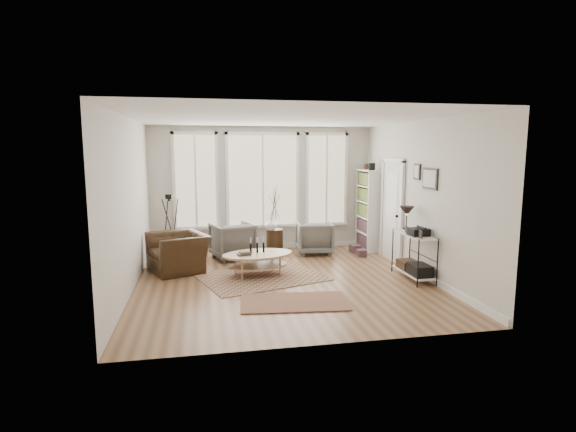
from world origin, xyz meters
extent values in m
plane|color=#8C6545|center=(0.00, 0.00, 0.00)|extent=(5.50, 5.50, 0.00)
plane|color=white|center=(0.00, 0.00, 2.90)|extent=(5.50, 5.50, 0.00)
cube|color=beige|center=(0.00, 2.75, 1.45)|extent=(5.20, 0.04, 2.90)
cube|color=beige|center=(0.00, -2.75, 1.45)|extent=(5.20, 0.04, 2.90)
cube|color=beige|center=(-2.60, 0.00, 1.45)|extent=(0.04, 5.50, 2.90)
cube|color=beige|center=(2.60, 0.00, 1.45)|extent=(0.04, 5.50, 2.90)
cube|color=white|center=(0.00, 2.74, 0.06)|extent=(5.10, 0.04, 0.12)
cube|color=white|center=(2.58, 0.00, 0.06)|extent=(0.03, 5.40, 0.12)
cube|color=#CBB57F|center=(0.00, 2.73, 1.65)|extent=(1.60, 0.03, 2.10)
cube|color=#CBB57F|center=(-1.55, 2.73, 1.65)|extent=(0.90, 0.03, 2.10)
cube|color=#CBB57F|center=(1.55, 2.73, 1.65)|extent=(0.90, 0.03, 2.10)
cube|color=white|center=(0.00, 2.71, 1.65)|extent=(1.74, 0.06, 2.24)
cube|color=white|center=(-1.55, 2.71, 1.65)|extent=(1.04, 0.06, 2.24)
cube|color=white|center=(1.55, 2.71, 1.65)|extent=(1.04, 0.06, 2.24)
cube|color=white|center=(0.00, 2.69, 0.57)|extent=(4.10, 0.12, 0.06)
cube|color=silver|center=(2.58, 1.15, 1.05)|extent=(0.04, 0.88, 2.10)
cube|color=white|center=(2.56, 1.15, 1.30)|extent=(0.01, 0.55, 1.20)
cube|color=white|center=(2.56, 0.66, 1.05)|extent=(0.06, 0.08, 2.18)
cube|color=white|center=(2.56, 1.64, 1.05)|extent=(0.06, 0.08, 2.18)
cube|color=white|center=(2.56, 1.15, 2.14)|extent=(0.06, 1.06, 0.08)
sphere|color=black|center=(2.53, 0.82, 1.00)|extent=(0.06, 0.06, 0.06)
cube|color=white|center=(2.43, 1.81, 0.95)|extent=(0.30, 0.03, 1.90)
cube|color=white|center=(2.43, 2.63, 0.95)|extent=(0.30, 0.03, 1.90)
cube|color=white|center=(2.58, 2.23, 0.95)|extent=(0.02, 0.85, 1.90)
cube|color=white|center=(2.43, 2.23, 0.95)|extent=(0.30, 0.81, 1.90)
cube|color=maroon|center=(2.43, 2.23, 0.95)|extent=(0.24, 0.75, 1.76)
cube|color=black|center=(2.43, 2.02, 1.98)|extent=(0.12, 0.10, 0.16)
sphere|color=#342111|center=(2.43, 2.38, 1.97)|extent=(0.14, 0.14, 0.14)
cube|color=white|center=(2.38, -0.30, 0.12)|extent=(0.37, 1.07, 0.03)
cube|color=white|center=(2.38, -0.30, 0.82)|extent=(0.37, 1.07, 0.02)
cylinder|color=black|center=(2.20, -0.83, 0.42)|extent=(0.02, 0.02, 0.85)
cylinder|color=black|center=(2.56, -0.83, 0.42)|extent=(0.02, 0.02, 0.85)
cylinder|color=black|center=(2.20, 0.23, 0.42)|extent=(0.02, 0.02, 0.85)
cylinder|color=black|center=(2.56, 0.23, 0.42)|extent=(0.02, 0.02, 0.85)
cylinder|color=black|center=(2.38, 0.05, 0.88)|extent=(0.14, 0.14, 0.02)
cylinder|color=black|center=(2.38, 0.05, 1.01)|extent=(0.02, 0.02, 0.30)
cone|color=black|center=(2.38, 0.05, 1.21)|extent=(0.28, 0.28, 0.18)
cube|color=black|center=(2.38, -0.45, 0.91)|extent=(0.32, 0.30, 0.13)
cube|color=black|center=(2.38, -0.55, 0.23)|extent=(0.32, 0.45, 0.20)
cube|color=#342111|center=(2.38, -0.08, 0.21)|extent=(0.32, 0.40, 0.16)
cube|color=black|center=(2.28, -0.72, 0.91)|extent=(0.02, 0.10, 0.14)
cube|color=black|center=(2.28, -0.18, 0.91)|extent=(0.02, 0.10, 0.12)
cube|color=black|center=(2.58, -0.40, 1.85)|extent=(0.03, 0.52, 0.38)
cube|color=white|center=(2.56, -0.40, 1.85)|extent=(0.01, 0.44, 0.30)
cube|color=black|center=(2.58, 0.10, 1.95)|extent=(0.03, 0.24, 0.30)
cube|color=white|center=(2.56, 0.10, 1.95)|extent=(0.01, 0.18, 0.24)
cube|color=brown|center=(-0.36, 0.31, 0.01)|extent=(2.58, 2.23, 0.01)
cube|color=brown|center=(-0.04, -1.18, 0.01)|extent=(1.73, 1.08, 0.01)
ellipsoid|color=tan|center=(-0.41, 0.46, 0.19)|extent=(1.27, 0.94, 0.03)
ellipsoid|color=tan|center=(-0.41, 0.46, 0.41)|extent=(1.49, 1.10, 0.04)
cylinder|color=tan|center=(-0.78, 0.25, 0.19)|extent=(0.04, 0.04, 0.38)
cylinder|color=tan|center=(-0.04, 0.25, 0.19)|extent=(0.04, 0.04, 0.38)
cylinder|color=tan|center=(-0.78, 0.67, 0.19)|extent=(0.04, 0.04, 0.38)
cylinder|color=tan|center=(-0.04, 0.67, 0.19)|extent=(0.04, 0.04, 0.38)
cylinder|color=black|center=(-0.54, 0.51, 0.52)|extent=(0.04, 0.04, 0.19)
cylinder|color=black|center=(-0.41, 0.51, 0.52)|extent=(0.04, 0.04, 0.19)
cylinder|color=black|center=(-0.28, 0.51, 0.52)|extent=(0.04, 0.04, 0.19)
cube|color=#274D28|center=(-0.67, 0.36, 0.46)|extent=(0.23, 0.17, 0.06)
imported|color=slate|center=(-0.79, 1.91, 0.39)|extent=(1.05, 1.07, 0.79)
imported|color=slate|center=(1.09, 2.04, 0.37)|extent=(0.86, 0.88, 0.73)
cylinder|color=#342111|center=(0.19, 2.18, 0.28)|extent=(0.38, 0.38, 0.57)
imported|color=silver|center=(0.08, 2.08, 0.71)|extent=(0.28, 0.28, 0.27)
imported|color=#342111|center=(-1.90, 1.08, 0.37)|extent=(1.42, 1.33, 0.74)
cylinder|color=black|center=(-2.12, 2.20, 1.29)|extent=(0.06, 0.06, 0.06)
cube|color=black|center=(-2.12, 2.20, 1.36)|extent=(0.16, 0.13, 0.10)
cylinder|color=black|center=(-2.12, 2.12, 1.36)|extent=(0.06, 0.08, 0.06)
cube|color=maroon|center=(2.05, 1.95, 0.09)|extent=(0.23, 0.29, 0.18)
cube|color=maroon|center=(2.05, 1.56, 0.08)|extent=(0.19, 0.24, 0.15)
camera|label=1|loc=(-1.39, -7.77, 2.36)|focal=28.00mm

